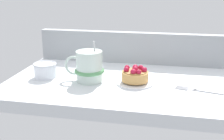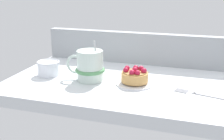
# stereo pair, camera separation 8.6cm
# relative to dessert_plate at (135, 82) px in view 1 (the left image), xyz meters

# --- Properties ---
(ground_plane) EXTENTS (0.71, 0.44, 0.04)m
(ground_plane) POSITION_rel_dessert_plate_xyz_m (-0.05, 0.02, -0.02)
(ground_plane) COLOR silver
(window_rail_back) EXTENTS (0.69, 0.03, 0.12)m
(window_rail_back) POSITION_rel_dessert_plate_xyz_m (-0.05, 0.22, 0.05)
(window_rail_back) COLOR #9EA3A8
(window_rail_back) RESTS_ON ground_plane
(dessert_plate) EXTENTS (0.11, 0.11, 0.01)m
(dessert_plate) POSITION_rel_dessert_plate_xyz_m (0.00, 0.00, 0.00)
(dessert_plate) COLOR white
(dessert_plate) RESTS_ON ground_plane
(raspberry_tart) EXTENTS (0.08, 0.08, 0.05)m
(raspberry_tart) POSITION_rel_dessert_plate_xyz_m (0.00, 0.00, 0.02)
(raspberry_tart) COLOR tan
(raspberry_tart) RESTS_ON dessert_plate
(coffee_mug) EXTENTS (0.13, 0.09, 0.13)m
(coffee_mug) POSITION_rel_dessert_plate_xyz_m (-0.14, -0.01, 0.04)
(coffee_mug) COLOR silver
(coffee_mug) RESTS_ON ground_plane
(dessert_fork) EXTENTS (0.16, 0.05, 0.01)m
(dessert_fork) POSITION_rel_dessert_plate_xyz_m (0.20, -0.03, -0.00)
(dessert_fork) COLOR #B7B7BC
(dessert_fork) RESTS_ON ground_plane
(sugar_bowl) EXTENTS (0.08, 0.08, 0.05)m
(sugar_bowl) POSITION_rel_dessert_plate_xyz_m (-0.29, 0.00, 0.02)
(sugar_bowl) COLOR silver
(sugar_bowl) RESTS_ON ground_plane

